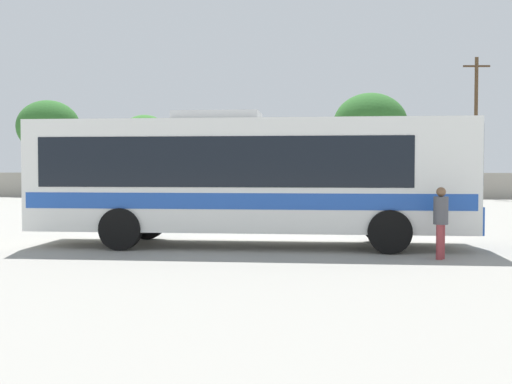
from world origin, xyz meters
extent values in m
plane|color=gray|center=(0.00, 10.00, 0.00)|extent=(300.00, 300.00, 0.00)
cube|color=#9E998C|center=(0.00, 25.83, 0.85)|extent=(80.00, 0.30, 1.69)
cube|color=white|center=(-0.71, -0.55, 1.84)|extent=(11.14, 2.61, 2.79)
cube|color=black|center=(-1.26, -0.55, 2.17)|extent=(9.14, 2.63, 1.23)
cube|color=#2351B2|center=(-0.71, -0.55, 1.22)|extent=(10.92, 2.63, 0.39)
cube|color=#19212D|center=(4.87, -0.58, 2.34)|extent=(0.05, 2.30, 1.45)
cube|color=#2351B2|center=(4.88, -0.58, 0.78)|extent=(0.07, 2.50, 0.67)
cube|color=#B2B2B2|center=(-1.54, -0.55, 3.35)|extent=(2.21, 1.41, 0.24)
cylinder|color=black|center=(2.75, 0.65, 0.52)|extent=(1.04, 0.31, 1.04)
cylinder|color=black|center=(2.74, -1.79, 0.52)|extent=(1.04, 0.31, 1.04)
cylinder|color=black|center=(-3.76, 0.69, 0.52)|extent=(1.04, 0.31, 1.04)
cylinder|color=black|center=(-3.77, -1.76, 0.52)|extent=(1.04, 0.31, 1.04)
cylinder|color=#99383D|center=(3.80, -2.53, 0.39)|extent=(0.15, 0.15, 0.78)
cylinder|color=#99383D|center=(3.73, -2.65, 0.39)|extent=(0.15, 0.15, 0.78)
cylinder|color=#4C4C51|center=(3.76, -2.59, 1.08)|extent=(0.44, 0.44, 0.61)
sphere|color=brown|center=(3.76, -2.59, 1.49)|extent=(0.21, 0.21, 0.21)
cube|color=maroon|center=(-11.62, 21.60, 0.65)|extent=(4.37, 2.20, 0.66)
cube|color=black|center=(-11.83, 21.62, 1.25)|extent=(2.47, 1.87, 0.54)
cylinder|color=black|center=(-10.23, 22.36, 0.32)|extent=(0.66, 0.28, 0.64)
cylinder|color=black|center=(-10.40, 20.60, 0.32)|extent=(0.66, 0.28, 0.64)
cylinder|color=black|center=(-12.83, 22.61, 0.32)|extent=(0.66, 0.28, 0.64)
cylinder|color=black|center=(-13.00, 20.85, 0.32)|extent=(0.66, 0.28, 0.64)
cube|color=silver|center=(-5.32, 21.35, 0.64)|extent=(4.63, 2.08, 0.64)
cube|color=black|center=(-5.54, 21.33, 1.22)|extent=(2.59, 1.81, 0.53)
cylinder|color=black|center=(-3.97, 22.31, 0.32)|extent=(0.65, 0.26, 0.64)
cylinder|color=black|center=(-3.86, 20.55, 0.32)|extent=(0.65, 0.26, 0.64)
cylinder|color=black|center=(-6.77, 22.14, 0.32)|extent=(0.65, 0.26, 0.64)
cylinder|color=black|center=(-6.67, 20.38, 0.32)|extent=(0.65, 0.26, 0.64)
cube|color=maroon|center=(0.33, 22.39, 0.64)|extent=(4.62, 1.94, 0.64)
cube|color=black|center=(0.10, 22.40, 1.22)|extent=(2.56, 1.73, 0.52)
cylinder|color=black|center=(1.77, 23.23, 0.32)|extent=(0.65, 0.24, 0.64)
cylinder|color=black|center=(1.72, 21.47, 0.32)|extent=(0.65, 0.24, 0.64)
cylinder|color=black|center=(-1.06, 23.31, 0.32)|extent=(0.65, 0.24, 0.64)
cylinder|color=black|center=(-1.11, 21.55, 0.32)|extent=(0.65, 0.24, 0.64)
cube|color=red|center=(6.02, 22.23, 0.62)|extent=(4.54, 2.16, 0.61)
cube|color=black|center=(5.80, 22.21, 1.18)|extent=(2.55, 1.85, 0.50)
cylinder|color=black|center=(7.31, 23.23, 0.32)|extent=(0.66, 0.27, 0.64)
cylinder|color=black|center=(7.46, 21.47, 0.32)|extent=(0.66, 0.27, 0.64)
cylinder|color=black|center=(4.59, 23.00, 0.32)|extent=(0.66, 0.27, 0.64)
cylinder|color=black|center=(4.73, 21.24, 0.32)|extent=(0.66, 0.27, 0.64)
cylinder|color=#4C3823|center=(11.66, 27.47, 4.74)|extent=(0.24, 0.24, 9.47)
cube|color=#473321|center=(11.66, 27.47, 8.87)|extent=(1.80, 0.27, 0.12)
cylinder|color=brown|center=(-19.19, 29.43, 1.74)|extent=(0.32, 0.32, 3.48)
ellipsoid|color=#2D6628|center=(-19.19, 29.43, 5.12)|extent=(4.68, 4.68, 3.98)
cylinder|color=brown|center=(-12.42, 31.80, 1.56)|extent=(0.32, 0.32, 3.12)
ellipsoid|color=#38752D|center=(-12.42, 31.80, 4.49)|extent=(3.91, 3.91, 3.32)
cylinder|color=brown|center=(5.00, 32.45, 1.68)|extent=(0.32, 0.32, 3.36)
ellipsoid|color=#2D6628|center=(5.00, 32.45, 5.33)|extent=(5.64, 5.64, 4.80)
camera|label=1|loc=(1.06, -16.98, 2.02)|focal=44.77mm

